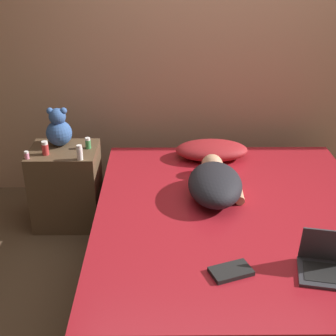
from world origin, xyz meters
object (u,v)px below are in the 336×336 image
Objects in this scene: person_lying at (215,183)px; bottle_white at (80,153)px; laptop at (329,263)px; bottle_red at (45,148)px; pillow at (212,150)px; bottle_green at (88,143)px; teddy_bear at (59,129)px; bottle_pink at (27,155)px; book at (231,271)px.

bottle_white is (-0.92, 0.33, 0.07)m from person_lying.
laptop is 3.24× the size of bottle_red.
pillow is at bearing 89.13° from person_lying.
bottle_green reaches higher than pillow.
person_lying is at bearing -19.49° from bottle_white.
pillow is 0.58m from person_lying.
teddy_bear is at bearing 154.47° from person_lying.
teddy_bear reaches higher than bottle_green.
bottle_green is 0.31m from bottle_red.
teddy_bear is at bearing 163.60° from bottle_green.
person_lying is at bearing 133.78° from laptop.
pillow is at bearing 120.26° from laptop.
book is at bearing -40.98° from bottle_pink.
bottle_green is at bearing 124.35° from book.
laptop is 1.91m from bottle_green.
person_lying reaches higher than bottle_pink.
bottle_pink is 0.55× the size of bottle_red.
laptop is at bearing -43.28° from bottle_green.
book is at bearing -87.36° from person_lying.
teddy_bear is at bearing 179.55° from pillow.
pillow is 5.34× the size of bottle_red.
pillow is 0.80× the size of person_lying.
laptop is at bearing 0.84° from book.
pillow is at bearing 7.75° from bottle_red.
teddy_bear reaches higher than bottle_white.
teddy_bear is 0.33m from bottle_white.
laptop is 2.12m from teddy_bear.
teddy_bear is 2.69× the size of bottle_white.
bottle_red is (-1.68, 1.20, 0.11)m from laptop.
bottle_green is 0.20m from bottle_white.
person_lying is at bearing -19.27° from bottle_red.
pillow is 0.93m from bottle_green.
laptop reaches higher than bottle_green.
bottle_pink is 0.38m from bottle_white.
book is (0.00, -0.79, -0.08)m from person_lying.
bottle_white reaches higher than bottle_green.
teddy_bear is 5.22× the size of bottle_pink.
bottle_red is (0.12, 0.07, 0.02)m from bottle_pink.
laptop reaches higher than book.
bottle_pink is 0.52× the size of bottle_white.
teddy_bear is at bearing 126.27° from bottle_white.
bottle_green is at bearing 148.26° from laptop.
teddy_bear is 1.79m from book.
book is (-0.03, -1.37, -0.06)m from pillow.
book is at bearing -167.62° from laptop.
laptop is (0.49, -0.78, -0.04)m from person_lying.
person_lying is at bearing 90.34° from book.
person_lying is at bearing -14.80° from bottle_pink.
bottle_pink is (-0.19, -0.24, -0.10)m from teddy_bear.
teddy_bear is 0.25m from bottle_green.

